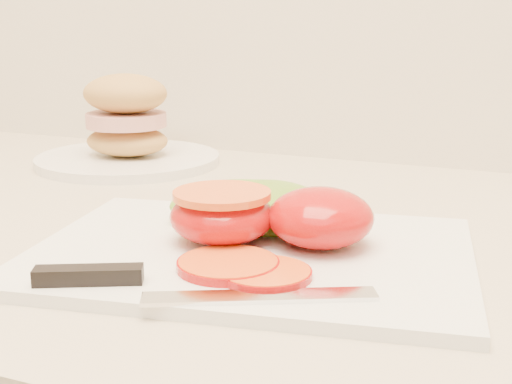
% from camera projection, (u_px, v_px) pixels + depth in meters
% --- Properties ---
extents(cutting_board, '(0.39, 0.31, 0.01)m').
position_uv_depth(cutting_board, '(251.00, 254.00, 0.58)').
color(cutting_board, white).
rests_on(cutting_board, counter).
extents(tomato_half_dome, '(0.09, 0.09, 0.05)m').
position_uv_depth(tomato_half_dome, '(320.00, 217.00, 0.58)').
color(tomato_half_dome, red).
rests_on(tomato_half_dome, cutting_board).
extents(tomato_half_cut, '(0.09, 0.09, 0.04)m').
position_uv_depth(tomato_half_cut, '(222.00, 214.00, 0.59)').
color(tomato_half_cut, red).
rests_on(tomato_half_cut, cutting_board).
extents(tomato_slice_0, '(0.07, 0.07, 0.01)m').
position_uv_depth(tomato_slice_0, '(228.00, 265.00, 0.53)').
color(tomato_slice_0, orange).
rests_on(tomato_slice_0, cutting_board).
extents(tomato_slice_1, '(0.07, 0.07, 0.01)m').
position_uv_depth(tomato_slice_1, '(265.00, 273.00, 0.51)').
color(tomato_slice_1, orange).
rests_on(tomato_slice_1, cutting_board).
extents(lettuce_leaf_0, '(0.18, 0.15, 0.03)m').
position_uv_depth(lettuce_leaf_0, '(254.00, 207.00, 0.65)').
color(lettuce_leaf_0, '#6CA82C').
rests_on(lettuce_leaf_0, cutting_board).
extents(knife, '(0.24, 0.09, 0.01)m').
position_uv_depth(knife, '(154.00, 283.00, 0.49)').
color(knife, silver).
rests_on(knife, cutting_board).
extents(sandwich_plate, '(0.24, 0.24, 0.12)m').
position_uv_depth(sandwich_plate, '(127.00, 132.00, 0.93)').
color(sandwich_plate, white).
rests_on(sandwich_plate, counter).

